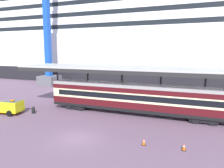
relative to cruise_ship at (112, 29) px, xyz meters
name	(u,v)px	position (x,y,z in m)	size (l,w,h in m)	color
ground_plane	(77,138)	(15.37, -47.80, -15.41)	(400.00, 400.00, 0.00)	#6E536A
cruise_ship	(112,29)	(0.00, 0.00, 0.00)	(166.71, 30.38, 45.97)	black
platform_canopy	(136,69)	(18.29, -37.20, -9.31)	(35.13, 6.28, 6.40)	#B4B4B4
train_carriage	(134,98)	(18.29, -37.67, -13.10)	(24.24, 2.81, 4.11)	black
service_truck	(7,107)	(2.00, -43.88, -14.42)	(5.42, 2.77, 2.02)	yellow
traffic_cone_near	(184,147)	(25.35, -46.62, -15.08)	(0.36, 0.36, 0.66)	black
traffic_cone_mid	(144,142)	(21.86, -46.86, -15.08)	(0.36, 0.36, 0.67)	black
dockside_crane	(49,21)	(-8.03, -20.77, 0.25)	(15.43, 4.40, 51.99)	#595960
quay_bollard	(33,110)	(5.19, -42.42, -14.89)	(0.48, 0.48, 0.96)	black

